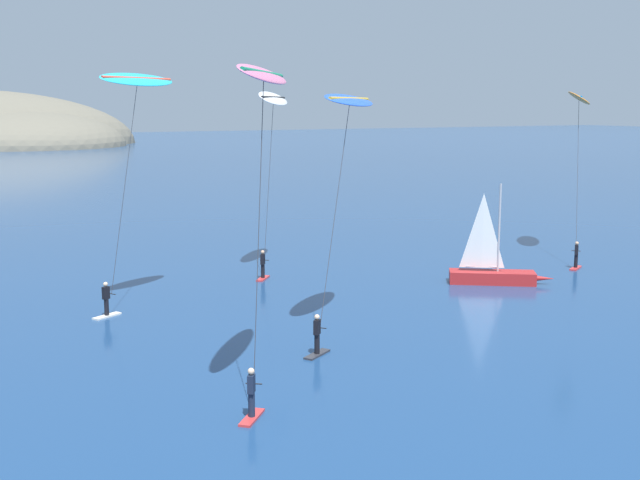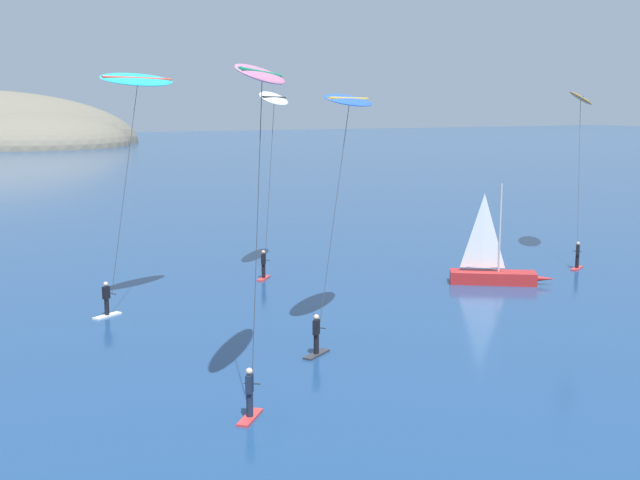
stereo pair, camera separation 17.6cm
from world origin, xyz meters
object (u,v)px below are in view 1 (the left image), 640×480
object	(u,v)px
kitesurfer_white	(273,113)
kitesurfer_orange	(579,110)
kitesurfer_pink	(263,101)
kitesurfer_blue	(347,118)
sailboat_near	(498,272)
kitesurfer_cyan	(134,101)

from	to	relation	value
kitesurfer_white	kitesurfer_orange	distance (m)	20.74
kitesurfer_pink	kitesurfer_blue	bearing A→B (deg)	40.40
sailboat_near	kitesurfer_white	distance (m)	16.13
sailboat_near	kitesurfer_white	bearing A→B (deg)	135.72
kitesurfer_pink	kitesurfer_cyan	xyz separation A→B (m)	(-0.18, 14.37, 0.07)
kitesurfer_blue	sailboat_near	bearing A→B (deg)	18.84
kitesurfer_pink	kitesurfer_orange	bearing A→B (deg)	25.99
kitesurfer_orange	kitesurfer_blue	bearing A→B (deg)	-158.99
kitesurfer_white	kitesurfer_blue	world-z (taller)	kitesurfer_white
sailboat_near	kitesurfer_pink	distance (m)	23.54
sailboat_near	kitesurfer_cyan	bearing A→B (deg)	166.91
kitesurfer_pink	kitesurfer_cyan	world-z (taller)	kitesurfer_cyan
kitesurfer_orange	kitesurfer_blue	world-z (taller)	kitesurfer_orange
kitesurfer_white	kitesurfer_cyan	size ratio (longest dim) A/B	0.94
kitesurfer_white	kitesurfer_orange	size ratio (longest dim) A/B	0.99
kitesurfer_orange	kitesurfer_blue	size ratio (longest dim) A/B	1.04
kitesurfer_pink	kitesurfer_blue	distance (m)	8.66
kitesurfer_orange	kitesurfer_pink	world-z (taller)	kitesurfer_pink
kitesurfer_blue	kitesurfer_cyan	world-z (taller)	kitesurfer_cyan
kitesurfer_pink	kitesurfer_blue	size ratio (longest dim) A/B	1.08
kitesurfer_blue	kitesurfer_cyan	xyz separation A→B (m)	(-6.75, 8.77, 0.73)
kitesurfer_pink	kitesurfer_cyan	bearing A→B (deg)	90.70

